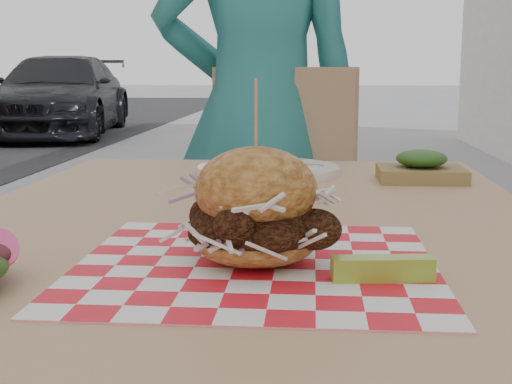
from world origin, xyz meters
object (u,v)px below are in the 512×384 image
sandwich (256,213)px  car_dark (60,95)px  diner (259,113)px  patio_table (249,274)px  patio_chair (292,215)px

sandwich → car_dark: bearing=110.9°
diner → patio_table: 1.10m
car_dark → sandwich: car_dark is taller
patio_table → sandwich: 0.27m
diner → sandwich: bearing=83.9°
car_dark → sandwich: bearing=-76.1°
car_dark → diner: bearing=-73.6°
car_dark → patio_table: car_dark is taller
diner → car_dark: bearing=-76.8°
diner → patio_chair: bearing=120.9°
patio_chair → sandwich: bearing=-72.0°
patio_table → sandwich: sandwich is taller
diner → patio_table: (0.07, -1.09, -0.15)m
diner → sandwich: size_ratio=8.86×
car_dark → patio_chair: bearing=-73.3°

